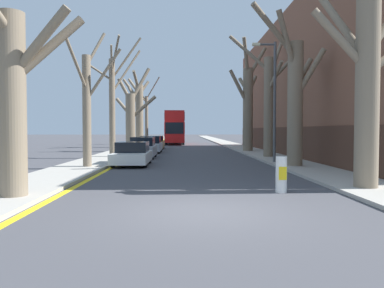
# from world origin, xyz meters

# --- Properties ---
(ground_plane) EXTENTS (300.00, 300.00, 0.00)m
(ground_plane) POSITION_xyz_m (0.00, 0.00, 0.00)
(ground_plane) COLOR #424247
(sidewalk_left) EXTENTS (2.70, 120.00, 0.12)m
(sidewalk_left) POSITION_xyz_m (-5.75, 50.00, 0.06)
(sidewalk_left) COLOR #A39E93
(sidewalk_left) RESTS_ON ground
(sidewalk_right) EXTENTS (2.70, 120.00, 0.12)m
(sidewalk_right) POSITION_xyz_m (5.75, 50.00, 0.06)
(sidewalk_right) COLOR #A39E93
(sidewalk_right) RESTS_ON ground
(building_facade_right) EXTENTS (10.08, 34.58, 10.84)m
(building_facade_right) POSITION_xyz_m (12.09, 20.94, 5.41)
(building_facade_right) COLOR brown
(building_facade_right) RESTS_ON ground
(kerb_line_stripe) EXTENTS (0.24, 120.00, 0.01)m
(kerb_line_stripe) POSITION_xyz_m (-4.22, 50.00, 0.00)
(kerb_line_stripe) COLOR yellow
(kerb_line_stripe) RESTS_ON ground
(street_tree_left_0) EXTENTS (2.37, 2.32, 5.76)m
(street_tree_left_0) POSITION_xyz_m (-5.17, 1.61, 2.88)
(street_tree_left_0) COLOR #7A6B56
(street_tree_left_0) RESTS_ON ground
(street_tree_left_1) EXTENTS (2.29, 2.90, 6.97)m
(street_tree_left_1) POSITION_xyz_m (-5.30, 10.06, 3.22)
(street_tree_left_1) COLOR #7A6B56
(street_tree_left_1) RESTS_ON ground
(street_tree_left_2) EXTENTS (3.68, 3.07, 8.45)m
(street_tree_left_2) POSITION_xyz_m (-5.29, 17.11, 4.07)
(street_tree_left_2) COLOR #7A6B56
(street_tree_left_2) RESTS_ON ground
(street_tree_left_3) EXTENTS (3.96, 2.04, 7.66)m
(street_tree_left_3) POSITION_xyz_m (-5.14, 24.95, 3.10)
(street_tree_left_3) COLOR #7A6B56
(street_tree_left_3) RESTS_ON ground
(street_tree_left_4) EXTENTS (3.20, 3.96, 8.32)m
(street_tree_left_4) POSITION_xyz_m (-5.45, 33.24, 4.10)
(street_tree_left_4) COLOR #7A6B56
(street_tree_left_4) RESTS_ON ground
(street_tree_left_5) EXTENTS (3.81, 3.09, 9.04)m
(street_tree_left_5) POSITION_xyz_m (-5.40, 41.58, 3.88)
(street_tree_left_5) COLOR #7A6B56
(street_tree_left_5) RESTS_ON ground
(street_tree_right_0) EXTENTS (4.38, 2.28, 7.94)m
(street_tree_right_0) POSITION_xyz_m (5.46, 3.02, 3.81)
(street_tree_right_0) COLOR #7A6B56
(street_tree_right_0) RESTS_ON ground
(street_tree_right_1) EXTENTS (4.03, 3.06, 8.08)m
(street_tree_right_1) POSITION_xyz_m (5.26, 10.24, 3.73)
(street_tree_right_1) COLOR #7A6B56
(street_tree_right_1) RESTS_ON ground
(street_tree_right_2) EXTENTS (4.65, 3.81, 8.63)m
(street_tree_right_2) POSITION_xyz_m (5.47, 16.90, 4.06)
(street_tree_right_2) COLOR #7A6B56
(street_tree_right_2) RESTS_ON ground
(street_tree_right_3) EXTENTS (3.44, 3.61, 9.88)m
(street_tree_right_3) POSITION_xyz_m (5.29, 24.29, 4.33)
(street_tree_right_3) COLOR #7A6B56
(street_tree_right_3) RESTS_ON ground
(double_decker_bus) EXTENTS (2.58, 10.55, 4.42)m
(double_decker_bus) POSITION_xyz_m (-1.53, 43.03, 2.51)
(double_decker_bus) COLOR red
(double_decker_bus) RESTS_ON ground
(parked_car_0) EXTENTS (1.88, 4.20, 1.30)m
(parked_car_0) POSITION_xyz_m (-3.30, 11.93, 0.62)
(parked_car_0) COLOR silver
(parked_car_0) RESTS_ON ground
(parked_car_1) EXTENTS (1.75, 4.22, 1.47)m
(parked_car_1) POSITION_xyz_m (-3.30, 17.30, 0.69)
(parked_car_1) COLOR #9EA3AD
(parked_car_1) RESTS_ON ground
(parked_car_2) EXTENTS (1.86, 4.49, 1.44)m
(parked_car_2) POSITION_xyz_m (-3.30, 23.62, 0.68)
(parked_car_2) COLOR #9EA3AD
(parked_car_2) RESTS_ON ground
(parked_car_3) EXTENTS (1.71, 4.04, 1.34)m
(parked_car_3) POSITION_xyz_m (-3.30, 29.60, 0.64)
(parked_car_3) COLOR olive
(parked_car_3) RESTS_ON ground
(lamp_post) EXTENTS (1.40, 0.20, 7.00)m
(lamp_post) POSITION_xyz_m (4.69, 12.54, 3.95)
(lamp_post) COLOR #4C4F54
(lamp_post) RESTS_ON ground
(traffic_bollard) EXTENTS (0.35, 0.36, 1.14)m
(traffic_bollard) POSITION_xyz_m (2.59, 2.68, 0.57)
(traffic_bollard) COLOR white
(traffic_bollard) RESTS_ON ground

